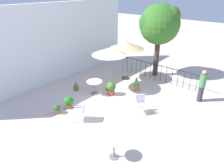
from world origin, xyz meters
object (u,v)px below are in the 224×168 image
Objects in this scene: potted_plant_4 at (111,88)px; patio_chair_0 at (80,111)px; potted_plant_2 at (136,83)px; patio_umbrella_0 at (127,45)px; patio_umbrella_1 at (110,52)px; cafe_table_1 at (94,85)px; shade_tree at (159,24)px; potted_plant_0 at (76,85)px; potted_plant_3 at (57,109)px; patio_chair_1 at (141,103)px; potted_plant_1 at (69,102)px; standing_person at (202,86)px; cafe_table_0 at (114,146)px.

patio_chair_0 is at bearing -168.86° from potted_plant_4.
potted_plant_4 is at bearing 150.52° from potted_plant_2.
patio_umbrella_0 reaches higher than potted_plant_2.
patio_umbrella_1 is 2.92× the size of patio_chair_0.
potted_plant_2 is at bearing -39.79° from cafe_table_1.
shade_tree reaches higher than potted_plant_2.
patio_umbrella_0 is at bearing -21.00° from potted_plant_0.
shade_tree is at bearing 1.19° from patio_chair_0.
patio_umbrella_1 is 3.94m from potted_plant_3.
cafe_table_1 is 0.98× the size of potted_plant_2.
patio_umbrella_0 is 2.81× the size of patio_chair_1.
potted_plant_1 is at bearing 124.05° from patio_chair_1.
patio_umbrella_1 is 4.42× the size of potted_plant_0.
potted_plant_3 is at bearing -151.73° from potted_plant_0.
potted_plant_2 is at bearing -18.78° from potted_plant_3.
potted_plant_0 is at bearing 119.33° from standing_person.
potted_plant_1 is at bearing -179.82° from patio_umbrella_0.
cafe_table_0 is 2.58m from patio_chair_0.
patio_umbrella_0 is 2.90m from potted_plant_4.
cafe_table_0 reaches higher than potted_plant_3.
patio_umbrella_1 is at bearing 71.73° from patio_chair_1.
patio_chair_1 is 4.03m from potted_plant_0.
cafe_table_0 is 0.83× the size of potted_plant_2.
patio_umbrella_0 is 3.29× the size of potted_plant_4.
patio_chair_0 is at bearing -162.03° from patio_umbrella_1.
shade_tree is 5.27× the size of patio_chair_0.
patio_chair_0 is 2.76m from patio_chair_1.
shade_tree is at bearing -14.25° from cafe_table_1.
potted_plant_0 is (-4.84, 2.25, -2.97)m from shade_tree.
patio_chair_1 reaches higher than potted_plant_0.
patio_chair_0 is (0.73, 2.47, 0.02)m from cafe_table_0.
standing_person is at bearing -40.56° from potted_plant_3.
potted_plant_3 is at bearing -179.14° from cafe_table_1.
patio_umbrella_0 is at bearing 148.84° from shade_tree.
potted_plant_2 reaches higher than potted_plant_3.
patio_umbrella_0 reaches higher than potted_plant_1.
potted_plant_0 is (-3.06, 1.18, -1.85)m from patio_umbrella_0.
patio_umbrella_0 is 2.84× the size of potted_plant_2.
potted_plant_2 is (0.86, -1.22, -1.75)m from patio_umbrella_1.
patio_chair_0 is (-4.89, -1.22, -1.64)m from patio_umbrella_0.
shade_tree is 2.67× the size of standing_person.
potted_plant_4 is at bearing -57.03° from cafe_table_1.
potted_plant_1 is 3.89m from potted_plant_2.
cafe_table_1 reaches higher than potted_plant_1.
potted_plant_4 is at bearing 174.49° from shade_tree.
cafe_table_1 is (-4.50, 1.14, -2.73)m from shade_tree.
shade_tree is at bearing -24.94° from potted_plant_0.
shade_tree is 4.93m from potted_plant_4.
potted_plant_3 is at bearing 176.06° from patio_umbrella_1.
patio_umbrella_0 is at bearing 17.28° from potted_plant_4.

